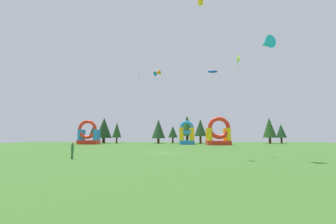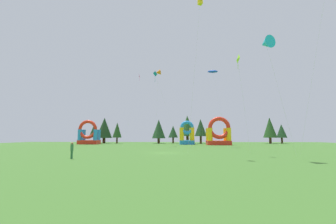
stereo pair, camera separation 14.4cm
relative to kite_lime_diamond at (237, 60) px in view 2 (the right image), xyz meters
The scene contains 21 objects.
ground_plane 16.84m from the kite_lime_diamond, 159.92° to the left, with size 120.00×120.00×0.00m, color #3D6B28.
kite_lime_diamond is the anchor object (origin of this frame).
kite_cyan_delta 5.71m from the kite_lime_diamond, 71.89° to the right, with size 4.42×2.28×13.80m.
kite_orange_delta 31.56m from the kite_lime_diamond, 115.10° to the left, with size 1.79×4.35×20.10m.
kite_teal_diamond 27.48m from the kite_lime_diamond, 119.87° to the left, with size 6.65×0.93×18.09m.
kite_yellow_box 9.10m from the kite_lime_diamond, 153.67° to the right, with size 1.92×4.25×20.41m.
kite_pink_diamond 33.16m from the kite_lime_diamond, 123.19° to the left, with size 3.36×4.36×18.61m.
kite_blue_parafoil 22.98m from the kite_lime_diamond, 88.99° to the left, with size 4.06×2.87×18.35m.
person_midfield 23.98m from the kite_lime_diamond, 164.26° to the right, with size 0.42×0.42×1.82m.
inflatable_red_slide 39.29m from the kite_lime_diamond, 97.75° to the left, with size 4.28×4.86×6.97m.
inflatable_orange_dome 35.31m from the kite_lime_diamond, 83.88° to the left, with size 6.46×4.89×7.82m.
inflatable_yellow_castle 52.85m from the kite_lime_diamond, 132.56° to the left, with size 5.93×4.15×7.30m.
tree_row_0 58.09m from the kite_lime_diamond, 128.51° to the left, with size 3.51×3.51×6.60m.
tree_row_1 59.15m from the kite_lime_diamond, 124.74° to the left, with size 5.43×5.43×8.87m.
tree_row_2 55.43m from the kite_lime_diamond, 121.35° to the left, with size 3.10×3.10×7.12m.
tree_row_3 48.58m from the kite_lime_diamond, 107.16° to the left, with size 4.56×4.56×8.05m.
tree_row_4 50.36m from the kite_lime_diamond, 100.83° to the left, with size 3.34×3.34×6.01m.
tree_row_5 46.94m from the kite_lime_diamond, 95.50° to the left, with size 4.77×4.77×9.43m.
tree_row_6 44.90m from the kite_lime_diamond, 90.28° to the left, with size 3.98×3.98×8.04m.
tree_row_7 51.64m from the kite_lime_diamond, 63.45° to the left, with size 4.31×4.31×8.66m.
tree_row_8 54.22m from the kite_lime_diamond, 59.85° to the left, with size 3.36×3.36×6.48m.
Camera 2 is at (1.47, -34.35, 2.52)m, focal length 24.25 mm.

